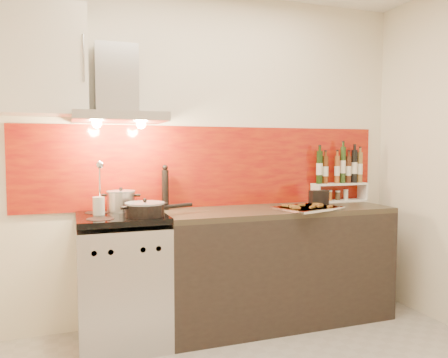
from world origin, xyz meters
name	(u,v)px	position (x,y,z in m)	size (l,w,h in m)	color
back_wall	(206,157)	(0.00, 1.40, 1.30)	(3.40, 0.02, 2.60)	silver
backsplash	(212,167)	(0.05, 1.39, 1.22)	(3.00, 0.02, 0.64)	maroon
range_stove	(123,281)	(-0.70, 1.10, 0.44)	(0.60, 0.60, 0.91)	#B7B7BA
counter	(277,265)	(0.50, 1.10, 0.45)	(1.80, 0.60, 0.90)	black
range_hood	(117,95)	(-0.70, 1.24, 1.74)	(0.62, 0.50, 0.61)	#B7B7BA
upper_cabinet	(32,60)	(-1.25, 1.22, 1.95)	(0.70, 0.35, 0.72)	white
stock_pot	(121,201)	(-0.69, 1.25, 0.99)	(0.20, 0.20, 0.18)	#B7B7BA
saute_pan	(146,209)	(-0.55, 0.97, 0.96)	(0.50, 0.28, 0.12)	black
utensil_jar	(99,200)	(-0.85, 1.13, 1.02)	(0.08, 0.12, 0.38)	silver
pepper_mill	(165,188)	(-0.35, 1.30, 1.07)	(0.05, 0.05, 0.34)	black
step_shelf	(340,178)	(1.20, 1.30, 1.11)	(0.50, 0.14, 0.48)	white
caddy_box	(319,198)	(0.88, 1.11, 0.96)	(0.15, 0.07, 0.13)	black
baking_tray	(307,208)	(0.67, 0.94, 0.92)	(0.54, 0.48, 0.03)	silver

